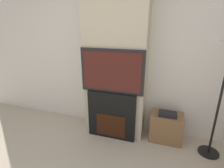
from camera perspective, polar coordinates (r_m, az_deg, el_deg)
wall_back at (r=2.90m, az=2.58°, el=10.79°), size 6.00×0.06×2.70m
chimney_breast at (r=2.69m, az=1.29°, el=10.14°), size 0.95×0.39×2.70m
fireplace at (r=2.83m, az=-0.01°, el=-10.11°), size 0.76×0.15×0.78m
television at (r=2.55m, az=-0.02°, el=4.16°), size 0.95×0.07×0.66m
media_stand at (r=2.95m, az=17.24°, el=-13.22°), size 0.48×0.31×0.50m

